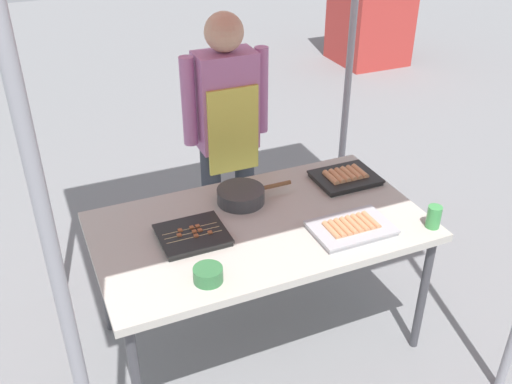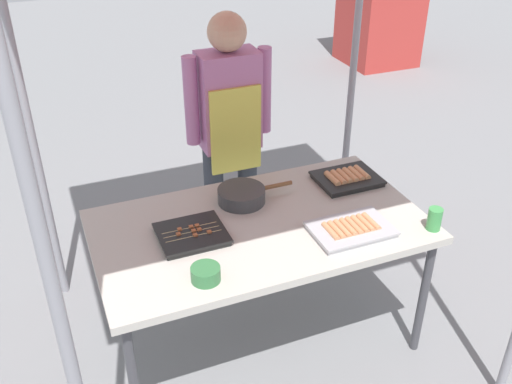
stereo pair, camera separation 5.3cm
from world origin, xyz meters
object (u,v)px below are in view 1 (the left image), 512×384
tray_grilled_sausages (345,177)px  condiment_bowl (208,275)px  cooking_wok (241,195)px  tray_pork_links (351,228)px  tray_meat_skewers (192,235)px  vendor_woman (227,125)px  drink_cup_near_edge (434,217)px  stall_table (260,232)px

tray_grilled_sausages → condiment_bowl: condiment_bowl is taller
tray_grilled_sausages → cooking_wok: 0.60m
tray_pork_links → condiment_bowl: 0.75m
tray_meat_skewers → vendor_woman: size_ratio=0.20×
drink_cup_near_edge → vendor_woman: vendor_woman is taller
stall_table → drink_cup_near_edge: drink_cup_near_edge is taller
vendor_woman → condiment_bowl: bearing=65.1°
stall_table → vendor_woman: 0.81m
cooking_wok → stall_table: bearing=-88.0°
tray_pork_links → cooking_wok: cooking_wok is taller
tray_meat_skewers → drink_cup_near_edge: (1.09, -0.37, 0.04)m
stall_table → drink_cup_near_edge: bearing=-25.4°
tray_meat_skewers → tray_pork_links: tray_pork_links is taller
condiment_bowl → drink_cup_near_edge: bearing=-2.4°
tray_grilled_sausages → vendor_woman: 0.75m
tray_grilled_sausages → condiment_bowl: (-0.97, -0.51, 0.01)m
tray_meat_skewers → condiment_bowl: condiment_bowl is taller
cooking_wok → condiment_bowl: bearing=-124.6°
tray_grilled_sausages → tray_meat_skewers: 0.95m
tray_pork_links → cooking_wok: size_ratio=0.94×
drink_cup_near_edge → vendor_woman: size_ratio=0.07×
stall_table → condiment_bowl: size_ratio=12.60×
cooking_wok → tray_grilled_sausages: bearing=-2.3°
tray_pork_links → drink_cup_near_edge: size_ratio=3.38×
stall_table → drink_cup_near_edge: (0.75, -0.36, 0.11)m
drink_cup_near_edge → tray_grilled_sausages: bearing=105.5°
stall_table → tray_pork_links: size_ratio=4.20×
tray_grilled_sausages → vendor_woman: (-0.47, 0.57, 0.16)m
stall_table → tray_pork_links: (0.37, -0.23, 0.07)m
drink_cup_near_edge → vendor_woman: (-0.63, 1.12, 0.13)m
tray_grilled_sausages → condiment_bowl: size_ratio=2.65×
tray_grilled_sausages → condiment_bowl: 1.09m
tray_pork_links → cooking_wok: (-0.38, 0.46, 0.02)m
vendor_woman → stall_table: bearing=80.8°
tray_meat_skewers → tray_grilled_sausages: bearing=11.3°
cooking_wok → drink_cup_near_edge: bearing=-37.3°
cooking_wok → drink_cup_near_edge: 0.95m
cooking_wok → vendor_woman: bearing=76.3°
tray_meat_skewers → drink_cup_near_edge: size_ratio=2.78×
condiment_bowl → vendor_woman: size_ratio=0.08×
tray_pork_links → drink_cup_near_edge: bearing=-17.6°
tray_pork_links → condiment_bowl: bearing=-174.3°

